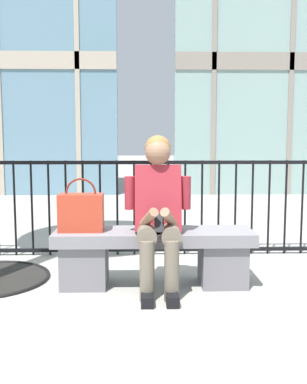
% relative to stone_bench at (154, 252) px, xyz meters
% --- Properties ---
extents(ground_plane, '(60.00, 60.00, 0.00)m').
position_rel_stone_bench_xyz_m(ground_plane, '(0.00, 0.00, -0.27)').
color(ground_plane, '#9E9B93').
extents(stone_bench, '(1.60, 0.44, 0.45)m').
position_rel_stone_bench_xyz_m(stone_bench, '(0.00, 0.00, 0.00)').
color(stone_bench, slate).
rests_on(stone_bench, ground).
extents(seated_person_with_phone, '(0.52, 0.66, 1.21)m').
position_rel_stone_bench_xyz_m(seated_person_with_phone, '(0.03, -0.13, 0.38)').
color(seated_person_with_phone, '#6B6051').
rests_on(seated_person_with_phone, ground).
extents(handbag_on_bench, '(0.35, 0.19, 0.43)m').
position_rel_stone_bench_xyz_m(handbag_on_bench, '(-0.58, -0.01, 0.34)').
color(handbag_on_bench, '#B23823').
rests_on(handbag_on_bench, stone_bench).
extents(plaza_railing, '(9.36, 0.04, 0.97)m').
position_rel_stone_bench_xyz_m(plaza_railing, '(0.00, 0.98, 0.22)').
color(plaza_railing, black).
rests_on(plaza_railing, ground).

